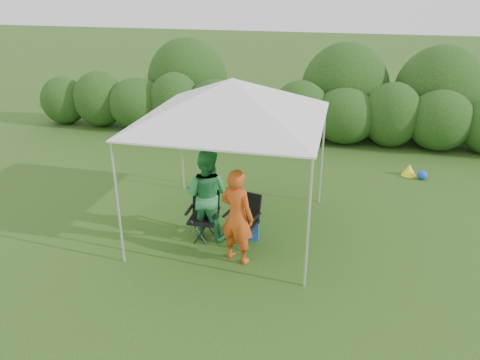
% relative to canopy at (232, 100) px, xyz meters
% --- Properties ---
extents(ground, '(70.00, 70.00, 0.00)m').
position_rel_canopy_xyz_m(ground, '(0.00, -0.50, -2.46)').
color(ground, '#355C1C').
extents(hedge, '(15.35, 1.53, 1.80)m').
position_rel_canopy_xyz_m(hedge, '(0.04, 5.50, -1.64)').
color(hedge, '#254B17').
rests_on(hedge, ground).
extents(canopy, '(3.10, 3.10, 2.83)m').
position_rel_canopy_xyz_m(canopy, '(0.00, 0.00, 0.00)').
color(canopy, silver).
rests_on(canopy, ground).
extents(chair_right, '(0.64, 0.61, 0.90)m').
position_rel_canopy_xyz_m(chair_right, '(0.30, -0.41, -1.95)').
color(chair_right, black).
rests_on(chair_right, ground).
extents(chair_left, '(0.55, 0.50, 0.88)m').
position_rel_canopy_xyz_m(chair_left, '(-0.43, -0.40, -1.96)').
color(chair_left, black).
rests_on(chair_left, ground).
extents(man, '(0.69, 0.57, 1.64)m').
position_rel_canopy_xyz_m(man, '(0.32, -1.02, -1.64)').
color(man, '#D24B17').
rests_on(man, ground).
extents(woman, '(0.87, 0.71, 1.67)m').
position_rel_canopy_xyz_m(woman, '(-0.38, -0.38, -1.63)').
color(woman, '#30934E').
rests_on(woman, ground).
extents(cooler, '(0.53, 0.42, 0.42)m').
position_rel_canopy_xyz_m(cooler, '(0.30, -0.24, -2.25)').
color(cooler, navy).
rests_on(cooler, ground).
extents(bottle, '(0.06, 0.06, 0.24)m').
position_rel_canopy_xyz_m(bottle, '(0.36, -0.28, -1.93)').
color(bottle, '#592D0C').
rests_on(bottle, cooler).
extents(lawn_toy, '(0.56, 0.47, 0.28)m').
position_rel_canopy_xyz_m(lawn_toy, '(3.56, 3.39, -2.33)').
color(lawn_toy, '#FFF91A').
rests_on(lawn_toy, ground).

